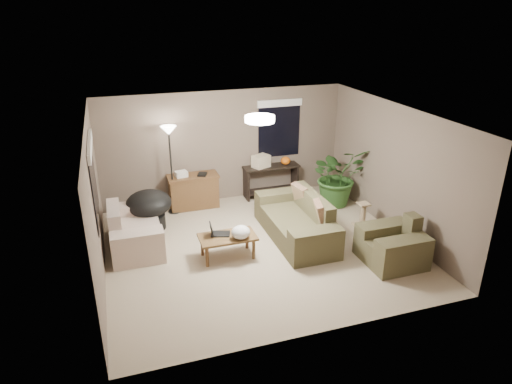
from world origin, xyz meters
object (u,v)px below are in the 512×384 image
object	(u,v)px
desk	(194,191)
armchair	(393,246)
console_table	(271,179)
houseplant	(337,182)
papasan_chair	(149,207)
coffee_table	(228,239)
main_sofa	(297,223)
floor_lamp	(169,141)
loveseat	(134,232)
cat_scratching_post	(363,216)

from	to	relation	value
desk	armchair	bearing A→B (deg)	-49.85
desk	console_table	world-z (taller)	same
console_table	houseplant	bearing A→B (deg)	-35.35
papasan_chair	armchair	bearing A→B (deg)	-33.92
coffee_table	console_table	bearing A→B (deg)	55.05
main_sofa	armchair	xyz separation A→B (m)	(1.22, -1.37, 0.00)
desk	floor_lamp	size ratio (longest dim) A/B	0.58
main_sofa	desk	size ratio (longest dim) A/B	2.00
main_sofa	loveseat	xyz separation A→B (m)	(-3.04, 0.57, 0.00)
armchair	floor_lamp	distance (m)	4.83
console_table	houseplant	xyz separation A→B (m)	(1.25, -0.88, 0.09)
armchair	coffee_table	world-z (taller)	armchair
armchair	desk	xyz separation A→B (m)	(-2.85, 3.38, 0.08)
houseplant	papasan_chair	bearing A→B (deg)	179.18
floor_lamp	console_table	bearing A→B (deg)	4.48
console_table	coffee_table	bearing A→B (deg)	-124.95
main_sofa	armchair	distance (m)	1.83
coffee_table	floor_lamp	world-z (taller)	floor_lamp
loveseat	houseplant	world-z (taller)	houseplant
loveseat	console_table	distance (m)	3.57
loveseat	floor_lamp	world-z (taller)	floor_lamp
loveseat	coffee_table	bearing A→B (deg)	-30.16
papasan_chair	coffee_table	bearing A→B (deg)	-52.89
main_sofa	loveseat	distance (m)	3.09
main_sofa	armchair	bearing A→B (deg)	-48.44
main_sofa	coffee_table	size ratio (longest dim) A/B	2.20
coffee_table	papasan_chair	size ratio (longest dim) A/B	0.91
console_table	main_sofa	bearing A→B (deg)	-95.58
loveseat	console_table	world-z (taller)	loveseat
desk	houseplant	world-z (taller)	houseplant
console_table	papasan_chair	xyz separation A→B (m)	(-2.87, -0.83, 0.03)
main_sofa	desk	xyz separation A→B (m)	(-1.64, 2.01, 0.08)
coffee_table	papasan_chair	xyz separation A→B (m)	(-1.19, 1.58, 0.11)
armchair	console_table	bearing A→B (deg)	106.43
floor_lamp	cat_scratching_post	size ratio (longest dim) A/B	3.82
desk	console_table	size ratio (longest dim) A/B	0.85
papasan_chair	houseplant	xyz separation A→B (m)	(4.12, -0.06, 0.06)
cat_scratching_post	console_table	bearing A→B (deg)	121.26
console_table	floor_lamp	bearing A→B (deg)	-175.52
loveseat	cat_scratching_post	bearing A→B (deg)	-7.00
armchair	papasan_chair	bearing A→B (deg)	146.08
loveseat	papasan_chair	xyz separation A→B (m)	(0.37, 0.67, 0.17)
floor_lamp	houseplant	xyz separation A→B (m)	(3.55, -0.70, -1.07)
console_table	desk	bearing A→B (deg)	-178.09
loveseat	console_table	xyz separation A→B (m)	(3.24, 1.50, 0.14)
coffee_table	cat_scratching_post	world-z (taller)	cat_scratching_post
main_sofa	coffee_table	xyz separation A→B (m)	(-1.48, -0.34, 0.06)
desk	papasan_chair	bearing A→B (deg)	-143.59
floor_lamp	cat_scratching_post	xyz separation A→B (m)	(3.55, -1.87, -1.38)
armchair	houseplant	xyz separation A→B (m)	(0.23, 2.56, 0.23)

